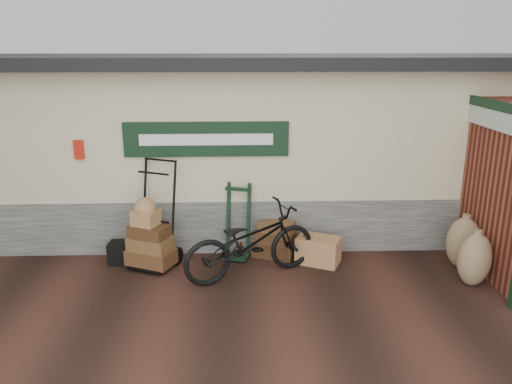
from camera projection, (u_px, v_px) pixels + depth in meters
ground at (226, 279)px, 7.48m from camera, size 80.00×80.00×0.00m
station_building at (228, 140)px, 9.65m from camera, size 14.40×4.10×3.20m
brick_outbuilding at (505, 173)px, 8.42m from camera, size 1.71×4.51×2.62m
porter_trolley at (156, 213)px, 7.79m from camera, size 1.04×0.93×1.71m
green_barrow at (238, 221)px, 8.12m from camera, size 0.53×0.49×1.24m
suitcase_stack at (275, 238)px, 8.24m from camera, size 0.81×0.68×0.61m
wicker_hamper at (318, 250)px, 7.99m from camera, size 0.78×0.67×0.43m
black_trunk at (121, 253)px, 8.00m from camera, size 0.37×0.32×0.35m
bicycle at (250, 238)px, 7.42m from camera, size 1.52×2.23×1.23m
burlap_sack_left at (463, 243)px, 7.78m from camera, size 0.63×0.59×0.82m
burlap_sack_right at (474, 259)px, 7.20m from camera, size 0.60×0.54×0.80m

